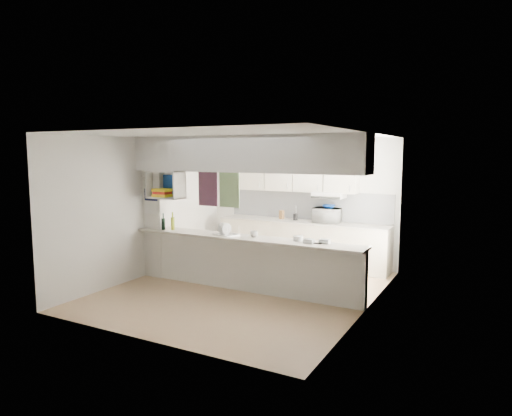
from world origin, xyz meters
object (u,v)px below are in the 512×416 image
Objects in this scene: bowl at (329,206)px; wine_bottles at (168,223)px; dish_rack at (226,230)px; microwave at (327,215)px.

bowl is 0.81× the size of wine_bottles.
bowl is 3.19m from wine_bottles.
bowl is at bearing 43.95° from wine_bottles.
dish_rack is at bearing 3.36° from wine_bottles.
wine_bottles is (-2.27, -2.20, -0.03)m from microwave.
dish_rack is 1.43× the size of wine_bottles.
microwave is 3.16m from wine_bottles.
dish_rack is at bearing -117.21° from bowl.
microwave is at bearing -142.97° from bowl.
bowl is at bearing -147.12° from microwave.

